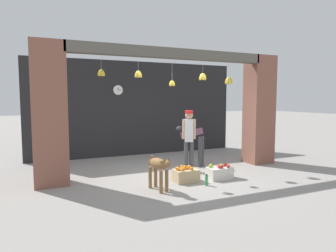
{
  "coord_description": "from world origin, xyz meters",
  "views": [
    {
      "loc": [
        -3.06,
        -6.47,
        1.85
      ],
      "look_at": [
        0.0,
        0.43,
        1.15
      ],
      "focal_mm": 32.0,
      "sensor_mm": 36.0,
      "label": 1
    }
  ],
  "objects_px": {
    "water_bottle": "(206,180)",
    "worker_stooping": "(193,140)",
    "fruit_crate_apples": "(220,172)",
    "wall_clock": "(118,90)",
    "dog": "(159,167)",
    "shopkeeper": "(189,136)",
    "fruit_crate_oranges": "(186,175)"
  },
  "relations": [
    {
      "from": "fruit_crate_oranges",
      "to": "fruit_crate_apples",
      "type": "distance_m",
      "value": 0.83
    },
    {
      "from": "fruit_crate_oranges",
      "to": "water_bottle",
      "type": "height_order",
      "value": "fruit_crate_oranges"
    },
    {
      "from": "shopkeeper",
      "to": "water_bottle",
      "type": "distance_m",
      "value": 1.5
    },
    {
      "from": "wall_clock",
      "to": "worker_stooping",
      "type": "bearing_deg",
      "value": -54.59
    },
    {
      "from": "dog",
      "to": "shopkeeper",
      "type": "bearing_deg",
      "value": 122.17
    },
    {
      "from": "water_bottle",
      "to": "wall_clock",
      "type": "height_order",
      "value": "wall_clock"
    },
    {
      "from": "fruit_crate_oranges",
      "to": "fruit_crate_apples",
      "type": "xyz_separation_m",
      "value": [
        0.82,
        -0.11,
        -0.0
      ]
    },
    {
      "from": "shopkeeper",
      "to": "fruit_crate_apples",
      "type": "height_order",
      "value": "shopkeeper"
    },
    {
      "from": "shopkeeper",
      "to": "fruit_crate_oranges",
      "type": "distance_m",
      "value": 1.2
    },
    {
      "from": "worker_stooping",
      "to": "fruit_crate_apples",
      "type": "bearing_deg",
      "value": -129.39
    },
    {
      "from": "fruit_crate_apples",
      "to": "wall_clock",
      "type": "distance_m",
      "value": 4.33
    },
    {
      "from": "worker_stooping",
      "to": "fruit_crate_apples",
      "type": "height_order",
      "value": "worker_stooping"
    },
    {
      "from": "shopkeeper",
      "to": "worker_stooping",
      "type": "height_order",
      "value": "shopkeeper"
    },
    {
      "from": "fruit_crate_apples",
      "to": "water_bottle",
      "type": "relative_size",
      "value": 2.31
    },
    {
      "from": "fruit_crate_oranges",
      "to": "wall_clock",
      "type": "relative_size",
      "value": 1.66
    },
    {
      "from": "shopkeeper",
      "to": "wall_clock",
      "type": "bearing_deg",
      "value": -45.57
    },
    {
      "from": "dog",
      "to": "fruit_crate_oranges",
      "type": "relative_size",
      "value": 1.51
    },
    {
      "from": "dog",
      "to": "water_bottle",
      "type": "height_order",
      "value": "dog"
    },
    {
      "from": "water_bottle",
      "to": "worker_stooping",
      "type": "bearing_deg",
      "value": 69.82
    },
    {
      "from": "dog",
      "to": "shopkeeper",
      "type": "relative_size",
      "value": 0.52
    },
    {
      "from": "dog",
      "to": "water_bottle",
      "type": "xyz_separation_m",
      "value": [
        1.05,
        -0.1,
        -0.37
      ]
    },
    {
      "from": "worker_stooping",
      "to": "fruit_crate_oranges",
      "type": "relative_size",
      "value": 2.03
    },
    {
      "from": "fruit_crate_oranges",
      "to": "water_bottle",
      "type": "relative_size",
      "value": 2.18
    },
    {
      "from": "wall_clock",
      "to": "water_bottle",
      "type": "bearing_deg",
      "value": -77.46
    },
    {
      "from": "fruit_crate_apples",
      "to": "water_bottle",
      "type": "xyz_separation_m",
      "value": [
        -0.56,
        -0.35,
        -0.03
      ]
    },
    {
      "from": "dog",
      "to": "fruit_crate_oranges",
      "type": "height_order",
      "value": "dog"
    },
    {
      "from": "dog",
      "to": "shopkeeper",
      "type": "height_order",
      "value": "shopkeeper"
    },
    {
      "from": "wall_clock",
      "to": "dog",
      "type": "bearing_deg",
      "value": -92.61
    },
    {
      "from": "water_bottle",
      "to": "wall_clock",
      "type": "bearing_deg",
      "value": 102.54
    },
    {
      "from": "dog",
      "to": "worker_stooping",
      "type": "bearing_deg",
      "value": 124.87
    },
    {
      "from": "dog",
      "to": "wall_clock",
      "type": "relative_size",
      "value": 2.51
    },
    {
      "from": "fruit_crate_apples",
      "to": "wall_clock",
      "type": "xyz_separation_m",
      "value": [
        -1.43,
        3.59,
        1.97
      ]
    }
  ]
}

